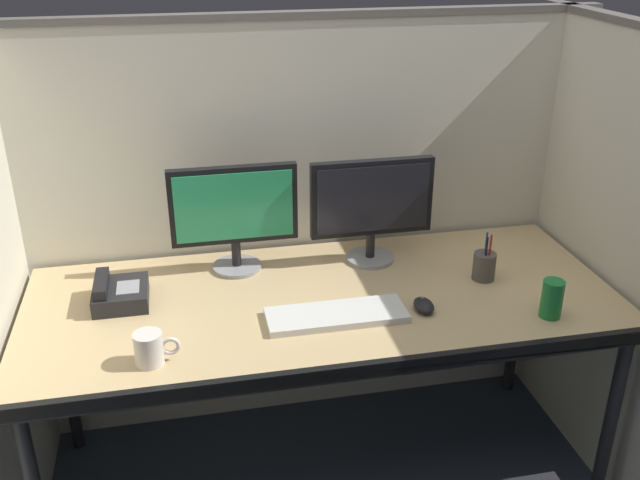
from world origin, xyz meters
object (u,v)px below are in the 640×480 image
at_px(desk, 324,312).
at_px(monitor_right, 372,204).
at_px(keyboard_main, 336,315).
at_px(desk_phone, 119,293).
at_px(coffee_mug, 150,348).
at_px(soda_can, 552,299).
at_px(pen_cup, 484,266).
at_px(monitor_left, 234,211).
at_px(computer_mouse, 424,305).

bearing_deg(desk, monitor_right, 47.54).
xyz_separation_m(keyboard_main, desk_phone, (-0.65, 0.23, 0.02)).
bearing_deg(keyboard_main, coffee_mug, -167.12).
relative_size(soda_can, pen_cup, 0.72).
distance_m(monitor_right, coffee_mug, 0.92).
bearing_deg(keyboard_main, pen_cup, 15.33).
height_order(desk, keyboard_main, keyboard_main).
height_order(monitor_left, soda_can, monitor_left).
height_order(monitor_right, desk_phone, monitor_right).
height_order(monitor_left, desk_phone, monitor_left).
xyz_separation_m(desk, desk_phone, (-0.64, 0.11, 0.08)).
height_order(coffee_mug, desk_phone, coffee_mug).
xyz_separation_m(computer_mouse, pen_cup, (0.27, 0.16, 0.03)).
xyz_separation_m(desk, soda_can, (0.66, -0.25, 0.11)).
relative_size(computer_mouse, soda_can, 0.79).
relative_size(keyboard_main, coffee_mug, 3.41).
xyz_separation_m(desk, monitor_left, (-0.25, 0.27, 0.27)).
bearing_deg(desk_phone, keyboard_main, -19.69).
bearing_deg(keyboard_main, monitor_left, 123.81).
xyz_separation_m(pen_cup, desk_phone, (-1.20, 0.08, -0.02)).
bearing_deg(desk_phone, monitor_left, 22.46).
xyz_separation_m(monitor_left, desk_phone, (-0.39, -0.16, -0.18)).
bearing_deg(desk, soda_can, -20.64).
xyz_separation_m(coffee_mug, desk_phone, (-0.10, 0.36, -0.01)).
height_order(monitor_right, computer_mouse, monitor_right).
relative_size(monitor_left, keyboard_main, 1.00).
relative_size(keyboard_main, pen_cup, 2.53).
bearing_deg(computer_mouse, coffee_mug, -171.94).
xyz_separation_m(monitor_left, keyboard_main, (0.26, -0.40, -0.20)).
xyz_separation_m(monitor_left, computer_mouse, (0.54, -0.40, -0.20)).
xyz_separation_m(computer_mouse, desk_phone, (-0.93, 0.24, 0.02)).
distance_m(keyboard_main, pen_cup, 0.57).
bearing_deg(coffee_mug, computer_mouse, 8.06).
bearing_deg(monitor_right, keyboard_main, -119.56).
bearing_deg(monitor_right, desk_phone, -171.29).
height_order(keyboard_main, computer_mouse, computer_mouse).
xyz_separation_m(keyboard_main, computer_mouse, (0.28, -0.01, 0.01)).
bearing_deg(monitor_left, computer_mouse, -36.69).
distance_m(soda_can, desk_phone, 1.35).
relative_size(monitor_right, computer_mouse, 4.48).
bearing_deg(coffee_mug, pen_cup, 14.10).
height_order(monitor_right, keyboard_main, monitor_right).
bearing_deg(pen_cup, monitor_right, 147.29).
bearing_deg(soda_can, keyboard_main, 169.32).
xyz_separation_m(monitor_right, soda_can, (0.44, -0.49, -0.15)).
relative_size(computer_mouse, coffee_mug, 0.76).
distance_m(monitor_left, soda_can, 1.06).
relative_size(desk, soda_can, 15.57).
distance_m(soda_can, pen_cup, 0.29).
height_order(monitor_left, coffee_mug, monitor_left).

